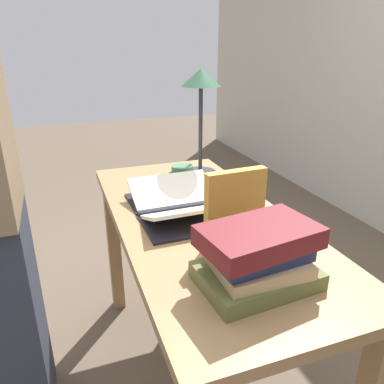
% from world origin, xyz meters
% --- Properties ---
extents(ground_plane, '(12.00, 12.00, 0.00)m').
position_xyz_m(ground_plane, '(0.00, 0.00, 0.00)').
color(ground_plane, brown).
extents(reading_desk, '(1.32, 0.59, 0.78)m').
position_xyz_m(reading_desk, '(0.00, 0.00, 0.65)').
color(reading_desk, '#937047').
rests_on(reading_desk, ground_plane).
extents(open_book, '(0.44, 0.35, 0.08)m').
position_xyz_m(open_book, '(-0.08, -0.05, 0.80)').
color(open_book, black).
rests_on(open_book, reading_desk).
extents(book_stack_tall, '(0.23, 0.31, 0.16)m').
position_xyz_m(book_stack_tall, '(0.42, -0.01, 0.85)').
color(book_stack_tall, brown).
rests_on(book_stack_tall, reading_desk).
extents(book_standing_upright, '(0.04, 0.19, 0.24)m').
position_xyz_m(book_standing_upright, '(0.22, 0.02, 0.89)').
color(book_standing_upright, '#BC8933').
rests_on(book_standing_upright, reading_desk).
extents(reading_lamp, '(0.17, 0.17, 0.48)m').
position_xyz_m(reading_lamp, '(-0.43, 0.16, 1.15)').
color(reading_lamp, '#2D2D33').
rests_on(reading_lamp, reading_desk).
extents(coffee_mug, '(0.09, 0.12, 0.08)m').
position_xyz_m(coffee_mug, '(-0.34, 0.04, 0.82)').
color(coffee_mug, '#4C7F5B').
rests_on(coffee_mug, reading_desk).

